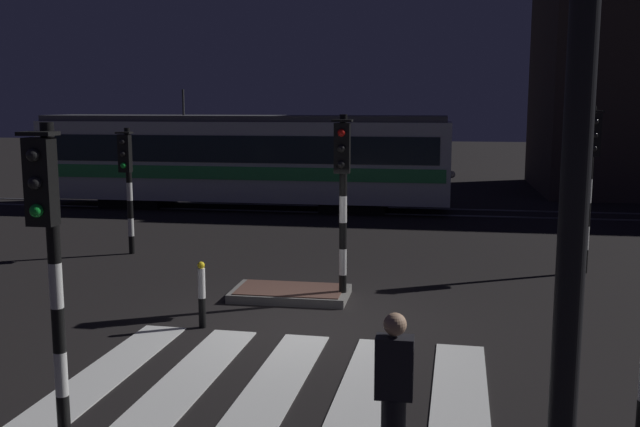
{
  "coord_description": "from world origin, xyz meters",
  "views": [
    {
      "loc": [
        2.03,
        -11.11,
        3.64
      ],
      "look_at": [
        -0.35,
        3.2,
        1.4
      ],
      "focal_mm": 39.88,
      "sensor_mm": 36.0,
      "label": 1
    }
  ],
  "objects_px": {
    "pedestrian_waiting_at_kerb": "(394,398)",
    "traffic_light_median_centre": "(343,180)",
    "tram": "(243,159)",
    "traffic_light_corner_far_left": "(127,172)",
    "traffic_light_kerb_mid_left": "(49,236)",
    "traffic_light_corner_far_right": "(591,164)",
    "bollard_island_edge": "(202,295)"
  },
  "relations": [
    {
      "from": "pedestrian_waiting_at_kerb",
      "to": "traffic_light_median_centre",
      "type": "bearing_deg",
      "value": 102.07
    },
    {
      "from": "traffic_light_corner_far_right",
      "to": "traffic_light_corner_far_left",
      "type": "bearing_deg",
      "value": 178.53
    },
    {
      "from": "traffic_light_kerb_mid_left",
      "to": "tram",
      "type": "height_order",
      "value": "tram"
    },
    {
      "from": "traffic_light_kerb_mid_left",
      "to": "traffic_light_corner_far_right",
      "type": "xyz_separation_m",
      "value": [
        7.18,
        9.04,
        0.09
      ]
    },
    {
      "from": "traffic_light_corner_far_right",
      "to": "tram",
      "type": "height_order",
      "value": "tram"
    },
    {
      "from": "traffic_light_kerb_mid_left",
      "to": "tram",
      "type": "bearing_deg",
      "value": 99.01
    },
    {
      "from": "traffic_light_corner_far_right",
      "to": "pedestrian_waiting_at_kerb",
      "type": "xyz_separation_m",
      "value": [
        -3.56,
        -9.31,
        -1.5
      ]
    },
    {
      "from": "traffic_light_corner_far_left",
      "to": "traffic_light_kerb_mid_left",
      "type": "bearing_deg",
      "value": -70.01
    },
    {
      "from": "traffic_light_kerb_mid_left",
      "to": "traffic_light_median_centre",
      "type": "relative_size",
      "value": 1.0
    },
    {
      "from": "traffic_light_median_centre",
      "to": "tram",
      "type": "xyz_separation_m",
      "value": [
        -5.05,
        11.44,
        -0.54
      ]
    },
    {
      "from": "pedestrian_waiting_at_kerb",
      "to": "bollard_island_edge",
      "type": "bearing_deg",
      "value": 127.96
    },
    {
      "from": "tram",
      "to": "bollard_island_edge",
      "type": "bearing_deg",
      "value": -77.36
    },
    {
      "from": "tram",
      "to": "traffic_light_corner_far_left",
      "type": "bearing_deg",
      "value": -94.41
    },
    {
      "from": "traffic_light_median_centre",
      "to": "pedestrian_waiting_at_kerb",
      "type": "height_order",
      "value": "traffic_light_median_centre"
    },
    {
      "from": "traffic_light_corner_far_right",
      "to": "bollard_island_edge",
      "type": "distance_m",
      "value": 8.73
    },
    {
      "from": "pedestrian_waiting_at_kerb",
      "to": "traffic_light_corner_far_right",
      "type": "bearing_deg",
      "value": 69.09
    },
    {
      "from": "tram",
      "to": "traffic_light_kerb_mid_left",
      "type": "bearing_deg",
      "value": -80.99
    },
    {
      "from": "traffic_light_median_centre",
      "to": "bollard_island_edge",
      "type": "xyz_separation_m",
      "value": [
        -2.06,
        -1.9,
        -1.72
      ]
    },
    {
      "from": "traffic_light_corner_far_left",
      "to": "traffic_light_corner_far_right",
      "type": "height_order",
      "value": "traffic_light_corner_far_right"
    },
    {
      "from": "traffic_light_corner_far_left",
      "to": "pedestrian_waiting_at_kerb",
      "type": "bearing_deg",
      "value": -53.79
    },
    {
      "from": "traffic_light_kerb_mid_left",
      "to": "traffic_light_corner_far_left",
      "type": "bearing_deg",
      "value": 109.99
    },
    {
      "from": "pedestrian_waiting_at_kerb",
      "to": "bollard_island_edge",
      "type": "xyz_separation_m",
      "value": [
        -3.4,
        4.36,
        -0.32
      ]
    },
    {
      "from": "traffic_light_median_centre",
      "to": "pedestrian_waiting_at_kerb",
      "type": "distance_m",
      "value": 6.55
    },
    {
      "from": "traffic_light_median_centre",
      "to": "tram",
      "type": "relative_size",
      "value": 0.24
    },
    {
      "from": "traffic_light_kerb_mid_left",
      "to": "bollard_island_edge",
      "type": "height_order",
      "value": "traffic_light_kerb_mid_left"
    },
    {
      "from": "traffic_light_median_centre",
      "to": "bollard_island_edge",
      "type": "height_order",
      "value": "traffic_light_median_centre"
    },
    {
      "from": "traffic_light_kerb_mid_left",
      "to": "traffic_light_median_centre",
      "type": "distance_m",
      "value": 6.41
    },
    {
      "from": "traffic_light_corner_far_right",
      "to": "bollard_island_edge",
      "type": "xyz_separation_m",
      "value": [
        -6.95,
        -4.95,
        -1.81
      ]
    },
    {
      "from": "traffic_light_kerb_mid_left",
      "to": "traffic_light_corner_far_right",
      "type": "bearing_deg",
      "value": 51.54
    },
    {
      "from": "traffic_light_median_centre",
      "to": "pedestrian_waiting_at_kerb",
      "type": "xyz_separation_m",
      "value": [
        1.34,
        -6.26,
        -1.41
      ]
    },
    {
      "from": "traffic_light_kerb_mid_left",
      "to": "traffic_light_median_centre",
      "type": "bearing_deg",
      "value": 69.11
    },
    {
      "from": "tram",
      "to": "pedestrian_waiting_at_kerb",
      "type": "bearing_deg",
      "value": -70.15
    }
  ]
}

